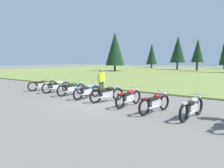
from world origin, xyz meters
TOP-DOWN VIEW (x-y plane):
  - ground_plane at (0.00, 0.00)m, footprint 140.00×140.00m
  - grass_moorland at (0.00, 25.87)m, footprint 80.00×44.00m
  - forest_treeline at (0.03, 31.38)m, footprint 38.62×27.60m
  - motorcycle_olive at (-6.20, 0.73)m, footprint 0.95×1.99m
  - motorcycle_cream at (-4.62, 0.70)m, footprint 0.83×2.04m
  - motorcycle_british_green at (-3.00, 0.49)m, footprint 0.67×2.08m
  - motorcycle_sky_blue at (-1.46, 0.22)m, footprint 0.62×2.10m
  - motorcycle_black at (0.03, 0.11)m, footprint 0.94×1.99m
  - motorcycle_red at (1.53, -0.18)m, footprint 0.62×2.10m
  - motorcycle_maroon at (3.04, -0.63)m, footprint 0.71×2.07m
  - motorcycle_silver at (4.54, -0.62)m, footprint 0.62×2.09m
  - rider_checking_bike at (-1.28, 1.31)m, footprint 0.33×0.52m

SIDE VIEW (x-z plane):
  - ground_plane at x=0.00m, z-range 0.00..0.00m
  - grass_moorland at x=0.00m, z-range 0.00..0.10m
  - motorcycle_olive at x=-6.20m, z-range 0.00..0.88m
  - motorcycle_cream at x=-4.62m, z-range 0.00..0.88m
  - motorcycle_british_green at x=-3.00m, z-range 0.00..0.88m
  - motorcycle_sky_blue at x=-1.46m, z-range 0.00..0.88m
  - motorcycle_black at x=0.03m, z-range 0.00..0.88m
  - motorcycle_red at x=1.53m, z-range 0.00..0.88m
  - motorcycle_maroon at x=3.04m, z-range 0.00..0.88m
  - motorcycle_silver at x=4.54m, z-range 0.00..0.88m
  - rider_checking_bike at x=-1.28m, z-range 0.11..1.78m
  - forest_treeline at x=0.03m, z-range -0.01..8.61m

